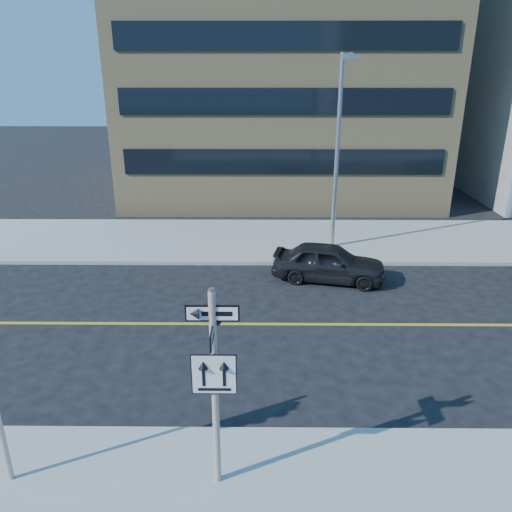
{
  "coord_description": "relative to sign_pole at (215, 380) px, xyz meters",
  "views": [
    {
      "loc": [
        0.8,
        -9.96,
        7.62
      ],
      "look_at": [
        0.68,
        4.0,
        2.31
      ],
      "focal_mm": 35.0,
      "sensor_mm": 36.0,
      "label": 1
    }
  ],
  "objects": [
    {
      "name": "parked_car_a",
      "position": [
        3.39,
        10.06,
        -1.72
      ],
      "size": [
        2.55,
        4.48,
        1.44
      ],
      "primitive_type": "imported",
      "rotation": [
        0.0,
        0.0,
        1.36
      ],
      "color": "black",
      "rests_on": "ground"
    },
    {
      "name": "building_brick",
      "position": [
        2.0,
        27.51,
        6.56
      ],
      "size": [
        18.0,
        18.0,
        18.0
      ],
      "primitive_type": "cube",
      "color": "tan",
      "rests_on": "ground"
    },
    {
      "name": "ground",
      "position": [
        0.0,
        2.51,
        -2.44
      ],
      "size": [
        120.0,
        120.0,
        0.0
      ],
      "primitive_type": "plane",
      "color": "black",
      "rests_on": "ground"
    },
    {
      "name": "sign_pole",
      "position": [
        0.0,
        0.0,
        0.0
      ],
      "size": [
        0.92,
        0.92,
        4.06
      ],
      "color": "white",
      "rests_on": "near_sidewalk"
    },
    {
      "name": "streetlight_a",
      "position": [
        4.0,
        13.27,
        2.32
      ],
      "size": [
        0.55,
        2.25,
        8.0
      ],
      "color": "gray",
      "rests_on": "far_sidewalk"
    }
  ]
}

